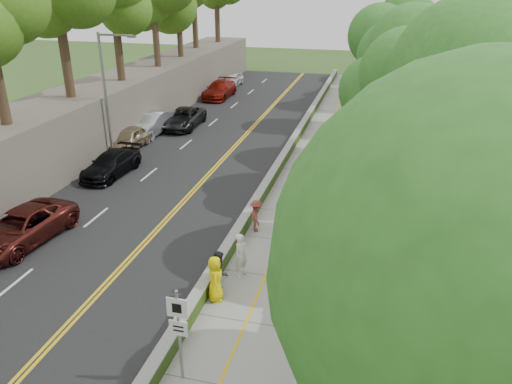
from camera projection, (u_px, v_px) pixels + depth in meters
ground at (187, 313)px, 17.81m from camera, size 140.00×140.00×0.00m
road at (195, 161)px, 32.35m from camera, size 11.20×66.00×0.04m
sidewalk at (317, 172)px, 30.54m from camera, size 4.20×66.00×0.05m
jersey_barrier at (280, 164)px, 30.96m from camera, size 0.42×66.00×0.60m
rock_embankment at (80, 123)px, 33.40m from camera, size 5.00×66.00×4.00m
chainlink_fence at (352, 160)px, 29.68m from camera, size 0.04×66.00×2.00m
trees_fenceside at (405, 58)px, 26.75m from camera, size 7.00×66.00×14.00m
streetlight at (108, 89)px, 30.76m from camera, size 2.52×0.22×8.00m
signpost at (179, 326)px, 14.11m from camera, size 0.62×0.09×3.10m
construction_barrel at (341, 130)px, 37.09m from camera, size 0.56×0.56×0.92m
concrete_block at (303, 301)px, 17.71m from camera, size 1.24×0.96×0.79m
car_2 at (21, 227)px, 22.16m from camera, size 3.02×5.62×1.50m
car_3 at (111, 164)px, 29.76m from camera, size 2.23×4.85×1.37m
car_4 at (129, 139)px, 34.24m from camera, size 1.83×4.36×1.47m
car_5 at (151, 124)px, 37.29m from camera, size 1.90×5.04×1.64m
car_6 at (183, 118)px, 39.17m from camera, size 2.58×5.32×1.46m
car_7 at (220, 90)px, 48.61m from camera, size 2.29×5.53×1.60m
car_8 at (233, 79)px, 53.86m from camera, size 1.67×4.13×1.40m
painter_0 at (215, 279)px, 18.15m from camera, size 0.81×1.00×1.77m
painter_1 at (241, 255)px, 19.58m from camera, size 0.68×0.80×1.85m
painter_2 at (220, 272)px, 18.63m from camera, size 0.80×0.95×1.72m
painter_3 at (256, 216)px, 23.16m from camera, size 0.92×1.14×1.55m
person_far at (334, 127)px, 36.52m from camera, size 0.98×0.46×1.62m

